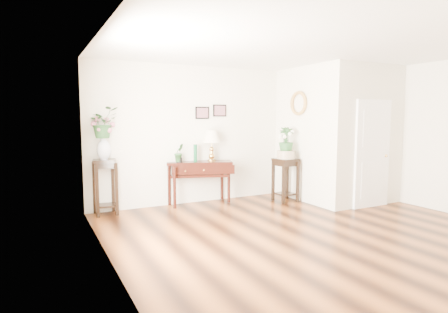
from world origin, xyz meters
TOP-DOWN VIEW (x-y plane):
  - floor at (0.00, 0.00)m, footprint 6.00×5.50m
  - ceiling at (0.00, 0.00)m, footprint 6.00×5.50m
  - wall_back at (0.00, 2.75)m, footprint 6.00×0.02m
  - wall_left at (-3.00, 0.00)m, footprint 0.02×5.50m
  - wall_right at (3.00, 0.00)m, footprint 0.02×5.50m
  - partition at (2.10, 1.77)m, footprint 1.80×1.95m
  - door at (2.10, 0.78)m, footprint 0.90×0.05m
  - art_print_left at (-0.65, 2.73)m, footprint 0.30×0.02m
  - art_print_right at (-0.25, 2.73)m, footprint 0.30×0.02m
  - wall_ornament at (1.16, 1.90)m, footprint 0.07×0.51m
  - console_table at (-0.79, 2.57)m, footprint 1.38×0.85m
  - table_lamp at (-0.52, 2.57)m, footprint 0.48×0.48m
  - green_vase at (-0.88, 2.57)m, footprint 0.09×0.09m
  - potted_plant at (-1.23, 2.57)m, footprint 0.23×0.20m
  - plant_stand_a at (-2.65, 2.57)m, footprint 0.46×0.46m
  - porcelain_vase at (-2.65, 2.57)m, footprint 0.29×0.29m
  - lily_arrangement at (-2.65, 2.57)m, footprint 0.63×0.59m
  - plant_stand_b at (0.90, 1.95)m, footprint 0.46×0.46m
  - ceramic_bowl at (0.90, 1.95)m, footprint 0.42×0.42m
  - narcissus at (0.90, 1.95)m, footprint 0.40×0.40m

SIDE VIEW (x-z plane):
  - floor at x=0.00m, z-range -0.01..0.01m
  - console_table at x=-0.79m, z-range 0.00..0.87m
  - plant_stand_b at x=0.90m, z-range 0.00..0.90m
  - plant_stand_a at x=-2.65m, z-range 0.00..1.01m
  - ceramic_bowl at x=0.90m, z-range 0.90..1.07m
  - green_vase at x=-0.88m, z-range 0.87..1.22m
  - potted_plant at x=-1.23m, z-range 0.87..1.23m
  - door at x=2.10m, z-range 0.00..2.10m
  - table_lamp at x=-0.52m, z-range 0.90..1.54m
  - porcelain_vase at x=-2.65m, z-range 1.02..1.45m
  - narcissus at x=0.90m, z-range 1.02..1.56m
  - wall_back at x=0.00m, z-range 0.00..2.80m
  - wall_left at x=-3.00m, z-range 0.00..2.80m
  - wall_right at x=3.00m, z-range 0.00..2.80m
  - partition at x=2.10m, z-range 0.00..2.80m
  - lily_arrangement at x=-2.65m, z-range 1.41..1.97m
  - art_print_left at x=-0.65m, z-range 1.73..1.98m
  - art_print_right at x=-0.25m, z-range 1.77..2.02m
  - wall_ornament at x=1.16m, z-range 1.79..2.30m
  - ceiling at x=0.00m, z-range 2.79..2.81m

